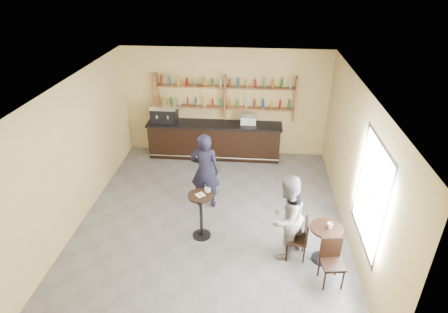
# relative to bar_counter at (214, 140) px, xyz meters

# --- Properties ---
(floor) EXTENTS (7.00, 7.00, 0.00)m
(floor) POSITION_rel_bar_counter_xyz_m (0.30, -3.15, -0.54)
(floor) COLOR slate
(floor) RESTS_ON ground
(ceiling) EXTENTS (7.00, 7.00, 0.00)m
(ceiling) POSITION_rel_bar_counter_xyz_m (0.30, -3.15, 2.66)
(ceiling) COLOR white
(ceiling) RESTS_ON wall_back
(wall_back) EXTENTS (7.00, 0.00, 7.00)m
(wall_back) POSITION_rel_bar_counter_xyz_m (0.30, 0.35, 1.06)
(wall_back) COLOR #DAC17C
(wall_back) RESTS_ON floor
(wall_front) EXTENTS (7.00, 0.00, 7.00)m
(wall_front) POSITION_rel_bar_counter_xyz_m (0.30, -6.65, 1.06)
(wall_front) COLOR #DAC17C
(wall_front) RESTS_ON floor
(wall_left) EXTENTS (0.00, 7.00, 7.00)m
(wall_left) POSITION_rel_bar_counter_xyz_m (-2.70, -3.15, 1.06)
(wall_left) COLOR #DAC17C
(wall_left) RESTS_ON floor
(wall_right) EXTENTS (0.00, 7.00, 7.00)m
(wall_right) POSITION_rel_bar_counter_xyz_m (3.30, -3.15, 1.06)
(wall_right) COLOR #DAC17C
(wall_right) RESTS_ON floor
(window_pane) EXTENTS (0.00, 2.00, 2.00)m
(window_pane) POSITION_rel_bar_counter_xyz_m (3.30, -4.35, 1.16)
(window_pane) COLOR white
(window_pane) RESTS_ON wall_right
(window_frame) EXTENTS (0.04, 1.70, 2.10)m
(window_frame) POSITION_rel_bar_counter_xyz_m (3.29, -4.35, 1.16)
(window_frame) COLOR black
(window_frame) RESTS_ON wall_right
(shelf_unit) EXTENTS (4.00, 0.26, 1.40)m
(shelf_unit) POSITION_rel_bar_counter_xyz_m (0.30, 0.22, 1.27)
(shelf_unit) COLOR brown
(shelf_unit) RESTS_ON wall_back
(liquor_bottles) EXTENTS (3.68, 0.10, 1.00)m
(liquor_bottles) POSITION_rel_bar_counter_xyz_m (0.30, 0.22, 1.44)
(liquor_bottles) COLOR #8C5919
(liquor_bottles) RESTS_ON shelf_unit
(bar_counter) EXTENTS (3.97, 0.77, 1.07)m
(bar_counter) POSITION_rel_bar_counter_xyz_m (0.00, 0.00, 0.00)
(bar_counter) COLOR black
(bar_counter) RESTS_ON floor
(espresso_machine) EXTENTS (0.74, 0.48, 0.53)m
(espresso_machine) POSITION_rel_bar_counter_xyz_m (-1.47, 0.00, 0.80)
(espresso_machine) COLOR black
(espresso_machine) RESTS_ON bar_counter
(pastry_case) EXTENTS (0.50, 0.43, 0.27)m
(pastry_case) POSITION_rel_bar_counter_xyz_m (1.00, 0.00, 0.67)
(pastry_case) COLOR silver
(pastry_case) RESTS_ON bar_counter
(pedestal_table) EXTENTS (0.69, 0.69, 1.07)m
(pedestal_table) POSITION_rel_bar_counter_xyz_m (0.14, -3.73, -0.00)
(pedestal_table) COLOR black
(pedestal_table) RESTS_ON floor
(napkin) EXTENTS (0.24, 0.24, 0.00)m
(napkin) POSITION_rel_bar_counter_xyz_m (0.14, -3.73, 0.54)
(napkin) COLOR white
(napkin) RESTS_ON pedestal_table
(donut) EXTENTS (0.14, 0.14, 0.04)m
(donut) POSITION_rel_bar_counter_xyz_m (0.15, -3.74, 0.56)
(donut) COLOR #CB8E4A
(donut) RESTS_ON napkin
(cup_pedestal) EXTENTS (0.17, 0.17, 0.10)m
(cup_pedestal) POSITION_rel_bar_counter_xyz_m (0.28, -3.63, 0.59)
(cup_pedestal) COLOR white
(cup_pedestal) RESTS_ON pedestal_table
(man_main) EXTENTS (0.72, 0.49, 1.91)m
(man_main) POSITION_rel_bar_counter_xyz_m (0.07, -2.56, 0.42)
(man_main) COLOR black
(man_main) RESTS_ON floor
(cafe_table) EXTENTS (0.83, 0.83, 0.81)m
(cafe_table) POSITION_rel_bar_counter_xyz_m (2.66, -4.24, -0.13)
(cafe_table) COLOR black
(cafe_table) RESTS_ON floor
(cup_cafe) EXTENTS (0.11, 0.11, 0.10)m
(cup_cafe) POSITION_rel_bar_counter_xyz_m (2.71, -4.24, 0.33)
(cup_cafe) COLOR white
(cup_cafe) RESTS_ON cafe_table
(chair_west) EXTENTS (0.41, 0.41, 0.91)m
(chair_west) POSITION_rel_bar_counter_xyz_m (2.11, -4.19, -0.08)
(chair_west) COLOR black
(chair_west) RESTS_ON floor
(chair_south) EXTENTS (0.46, 0.46, 0.93)m
(chair_south) POSITION_rel_bar_counter_xyz_m (2.71, -4.84, -0.07)
(chair_south) COLOR black
(chair_south) RESTS_ON floor
(patron_second) EXTENTS (1.07, 1.12, 1.81)m
(patron_second) POSITION_rel_bar_counter_xyz_m (1.88, -4.11, 0.37)
(patron_second) COLOR gray
(patron_second) RESTS_ON floor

